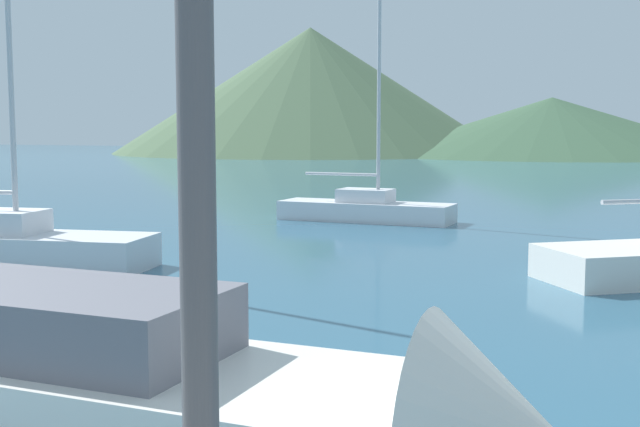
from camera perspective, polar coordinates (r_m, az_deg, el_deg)
name	(u,v)px	position (r m, az deg, el deg)	size (l,w,h in m)	color
motorboat_near	(171,386)	(8.39, -10.57, -11.97)	(8.58, 2.44, 2.25)	white
sailboat_outer	(366,205)	(26.22, 3.28, 0.59)	(5.78, 1.76, 11.51)	silver
hill_west	(310,90)	(102.74, -0.69, 8.74)	(49.38, 49.38, 15.74)	#4C6647
hill_central	(551,126)	(96.87, 16.13, 5.98)	(42.21, 42.21, 6.64)	#38563D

